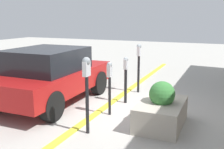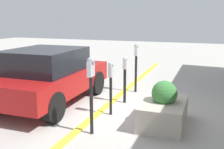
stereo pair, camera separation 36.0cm
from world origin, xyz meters
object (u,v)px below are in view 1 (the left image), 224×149
(planter_box, at_px, (161,110))
(parking_meter_nearest, at_px, (87,81))
(parking_meter_second, at_px, (110,80))
(parking_meter_fourth, at_px, (139,61))
(parking_meter_middle, at_px, (126,75))
(parked_car_front, at_px, (50,74))

(planter_box, bearing_deg, parking_meter_nearest, 127.53)
(parking_meter_second, relative_size, planter_box, 0.89)
(parking_meter_nearest, height_order, parking_meter_fourth, parking_meter_nearest)
(parking_meter_middle, height_order, parked_car_front, parked_car_front)
(parking_meter_middle, xyz_separation_m, planter_box, (-1.19, -1.30, -0.44))
(parking_meter_middle, height_order, parking_meter_fourth, parking_meter_fourth)
(planter_box, bearing_deg, parking_meter_second, 83.04)
(parking_meter_fourth, xyz_separation_m, parked_car_front, (-1.95, 2.00, -0.22))
(parking_meter_nearest, xyz_separation_m, parking_meter_second, (1.17, 0.02, -0.23))
(parking_meter_middle, bearing_deg, parking_meter_second, 178.21)
(parking_meter_fourth, height_order, parked_car_front, parking_meter_fourth)
(parking_meter_nearest, xyz_separation_m, parking_meter_middle, (2.20, -0.01, -0.32))
(parking_meter_nearest, relative_size, parking_meter_middle, 1.23)
(planter_box, relative_size, parked_car_front, 0.38)
(parking_meter_nearest, distance_m, parking_meter_middle, 2.22)
(parking_meter_nearest, bearing_deg, parked_car_front, 54.18)
(parking_meter_second, height_order, parking_meter_fourth, parking_meter_fourth)
(parking_meter_nearest, relative_size, planter_box, 1.07)
(parked_car_front, bearing_deg, planter_box, -98.00)
(parking_meter_nearest, relative_size, parking_meter_fourth, 1.03)
(parking_meter_fourth, bearing_deg, parking_meter_middle, -179.90)
(parking_meter_nearest, xyz_separation_m, planter_box, (1.01, -1.31, -0.76))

